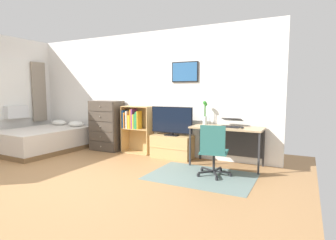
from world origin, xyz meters
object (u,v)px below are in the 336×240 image
dresser (107,126)px  tv_stand (172,147)px  computer_mouse (242,127)px  bed (44,140)px  laptop (231,123)px  television (172,121)px  office_chair (213,149)px  wine_glass (209,119)px  bookshelf (135,125)px  desk (228,133)px  bamboo_vase (205,113)px

dresser → tv_stand: 1.76m
tv_stand → computer_mouse: (1.48, -0.18, 0.52)m
bed → dresser: dresser is taller
laptop → television: bearing=-179.3°
office_chair → wine_glass: size_ratio=4.78×
bookshelf → laptop: bearing=-2.2°
dresser → television: dresser is taller
dresser → wine_glass: 2.59m
tv_stand → desk: (1.19, -0.03, 0.37)m
dresser → tv_stand: (1.72, 0.02, -0.35)m
tv_stand → computer_mouse: size_ratio=8.30×
office_chair → wine_glass: 0.87m
bookshelf → computer_mouse: bearing=-5.3°
television → office_chair: 1.46m
desk → television: bearing=179.8°
desk → computer_mouse: computer_mouse is taller
dresser → bamboo_vase: bamboo_vase is taller
dresser → office_chair: (2.89, -0.83, -0.13)m
tv_stand → bed: bearing=-165.7°
television → computer_mouse: (1.48, -0.16, -0.02)m
bookshelf → television: size_ratio=1.15×
computer_mouse → wine_glass: wine_glass is taller
desk → laptop: laptop is taller
laptop → bamboo_vase: 0.60m
bed → bookshelf: (2.02, 0.81, 0.37)m
bookshelf → office_chair: (2.12, -0.89, -0.18)m
tv_stand → bamboo_vase: bamboo_vase is taller
bookshelf → tv_stand: size_ratio=1.23×
laptop → wine_glass: wine_glass is taller
desk → wine_glass: size_ratio=7.23×
desk → bamboo_vase: size_ratio=2.80×
bookshelf → laptop: size_ratio=2.63×
bed → wine_glass: wine_glass is taller
bed → television: 3.12m
bed → desk: desk is taller
bookshelf → dresser: bearing=-175.3°
desk → office_chair: (-0.02, -0.82, -0.15)m
desk → laptop: size_ratio=3.22×
bookshelf → office_chair: bearing=-22.7°
office_chair → bed: bearing=169.0°
desk → dresser: bearing=179.8°
laptop → wine_glass: bearing=-163.3°
bed → office_chair: 4.15m
bamboo_vase → television: bearing=-171.0°
laptop → bamboo_vase: bamboo_vase is taller
dresser → desk: size_ratio=0.90×
bookshelf → bamboo_vase: (1.65, 0.04, 0.33)m
bed → bamboo_vase: bamboo_vase is taller
tv_stand → bamboo_vase: 1.01m
desk → bed: bearing=-170.0°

